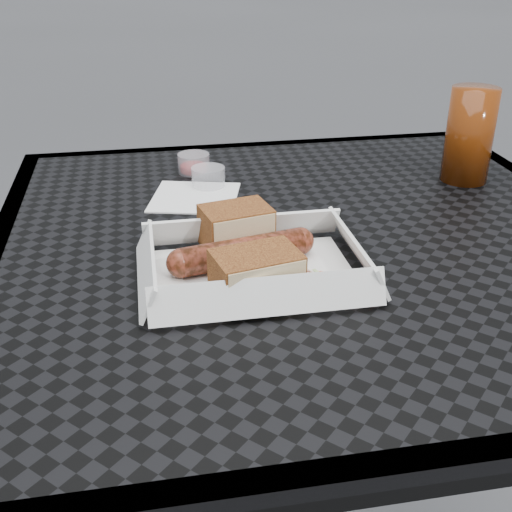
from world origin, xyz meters
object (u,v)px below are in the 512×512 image
at_px(patio_table, 308,286).
at_px(drink_glass, 470,135).
at_px(food_tray, 254,274).
at_px(bratwurst, 242,252).

xyz_separation_m(patio_table, drink_glass, (0.28, 0.15, 0.15)).
height_order(patio_table, food_tray, food_tray).
relative_size(patio_table, food_tray, 3.64).
bearing_deg(patio_table, drink_glass, 28.04).
height_order(food_tray, drink_glass, drink_glass).
distance_m(food_tray, bratwurst, 0.03).
distance_m(bratwurst, drink_glass, 0.44).
bearing_deg(drink_glass, bratwurst, -149.66).
height_order(patio_table, bratwurst, bratwurst).
xyz_separation_m(patio_table, bratwurst, (-0.10, -0.07, 0.10)).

